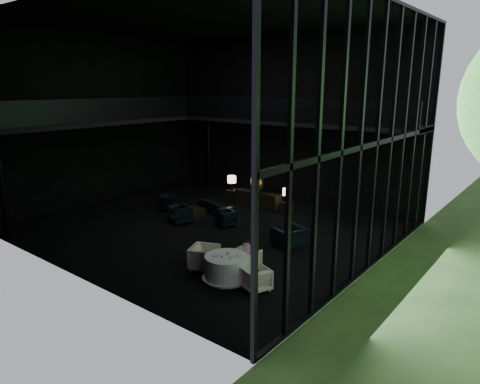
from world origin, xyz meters
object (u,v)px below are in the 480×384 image
Objects in this scene: window_armchair at (289,234)px; dining_chair_north at (246,259)px; bronze_urn at (257,182)px; child at (246,248)px; lounge_armchair_east at (226,218)px; table_lamp_right at (287,192)px; sofa at (215,205)px; console at (258,200)px; side_table_left at (233,196)px; table_lamp_left at (232,180)px; dining_table at (226,269)px; side_table_right at (287,207)px; coffee_table at (192,213)px; lounge_armchair_west at (169,201)px; dining_chair_west at (205,255)px; lounge_armchair_south at (180,212)px; dining_chair_east at (256,279)px.

window_armchair reaches higher than dining_chair_north.
bronze_urn reaches higher than child.
window_armchair is 2.64m from dining_chair_north.
table_lamp_right is at bearing 177.71° from lounge_armchair_east.
table_lamp_right reaches higher than lounge_armchair_east.
sofa is at bearing -110.56° from lounge_armchair_east.
side_table_left is (-1.60, 0.07, -0.07)m from console.
dining_chair_north is (3.94, -6.05, 0.01)m from console.
window_armchair is at bearing -41.38° from console.
table_lamp_left is 1.32× the size of child.
dining_chair_north reaches higher than dining_table.
side_table_right is 6.46m from child.
bronze_urn is at bearing -1.96° from table_lamp_left.
bronze_urn is at bearing -153.12° from lounge_armchair_east.
window_armchair is at bearing -3.93° from coffee_table.
dining_chair_north is at bearing -56.58° from bronze_urn.
table_lamp_right reaches higher than console.
sofa is at bearing -84.33° from lounge_armchair_west.
dining_chair_west reaches higher than lounge_armchair_west.
sofa is 1.79× the size of lounge_armchair_south.
coffee_table is (-2.95, -3.12, -0.07)m from side_table_right.
child is (5.49, -5.95, -0.40)m from table_lamp_left.
dining_chair_west is at bearing 172.70° from dining_table.
dining_chair_west is (-2.10, 0.12, 0.13)m from dining_chair_east.
dining_chair_west is (-1.07, -0.74, 0.08)m from dining_chair_north.
dining_chair_north is (2.34, -6.11, 0.13)m from side_table_right.
bronze_urn reaches higher than console.
coffee_table is 0.57× the size of dining_table.
child reaches higher than side_table_right.
console is 7.13m from child.
lounge_armchair_west is at bearing -76.67° from lounge_armchair_east.
side_table_right is at bearing -68.71° from dining_chair_north.
dining_chair_west is (5.85, -3.85, 0.05)m from lounge_armchair_west.
lounge_armchair_east is at bearing 130.65° from dining_table.
dining_chair_west is (1.28, -6.85, 0.21)m from side_table_right.
lounge_armchair_west is 1.28× the size of lounge_armchair_east.
lounge_armchair_west is at bearing 170.75° from lounge_armchair_south.
bronze_urn is at bearing -56.55° from child.
child reaches higher than side_table_left.
lounge_armchair_west reaches higher than dining_table.
table_lamp_right is 7.32m from dining_table.
window_armchair is (3.87, -3.34, -0.80)m from bronze_urn.
bronze_urn reaches higher than lounge_armchair_east.
dining_table is (0.01, -3.51, -0.14)m from window_armchair.
sofa is 1.10× the size of dining_table.
table_lamp_left reaches higher than console.
side_table_right is 0.79× the size of table_lamp_right.
dining_chair_north is (0.06, 0.87, 0.05)m from dining_table.
bronze_urn reaches higher than window_armchair.
lounge_armchair_west is 1.26× the size of dining_chair_east.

